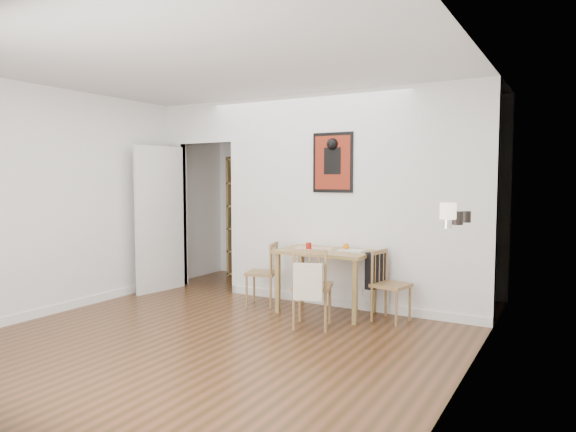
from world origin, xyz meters
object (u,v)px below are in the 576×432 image
Objects in this scene: fireplace at (465,288)px; bookshelf at (253,218)px; red_glass at (309,246)px; orange_fruit at (346,247)px; chair_front at (312,287)px; dining_table at (326,257)px; ceramic_jar_a at (457,218)px; ceramic_jar_b at (466,217)px; chair_right at (390,285)px; mantel_lamp at (448,213)px; chair_left at (262,274)px; notebook at (352,250)px.

bookshelf is at bearing 149.36° from fireplace.
orange_fruit is (0.38, 0.20, -0.00)m from red_glass.
chair_front is at bearing -59.10° from red_glass.
chair_front reaches higher than dining_table.
ceramic_jar_a is at bearing 150.26° from fireplace.
ceramic_jar_a reaches higher than chair_front.
ceramic_jar_b reaches higher than fireplace.
chair_front is 0.70m from red_glass.
chair_right is at bearing 139.26° from fireplace.
red_glass reaches higher than dining_table.
ceramic_jar_a is (-0.00, 0.38, -0.07)m from mantel_lamp.
chair_right is 1.26m from fireplace.
ceramic_jar_a reaches higher than chair_left.
orange_fruit is at bearing 171.83° from chair_right.
chair_right is at bearing 138.34° from ceramic_jar_a.
ceramic_jar_a is at bearing -4.63° from chair_front.
red_glass is (-1.87, 0.68, 0.16)m from fireplace.
chair_right is 3.75× the size of mantel_lamp.
ceramic_jar_a reaches higher than red_glass.
ceramic_jar_a is at bearing 90.36° from mantel_lamp.
red_glass is 2.12m from mantel_lamp.
mantel_lamp is at bearing -23.03° from chair_left.
orange_fruit is at bearing -30.58° from bookshelf.
bookshelf is 4.34m from mantel_lamp.
bookshelf is 4.13m from ceramic_jar_a.
ceramic_jar_a reaches higher than notebook.
dining_table is 0.88m from chair_left.
bookshelf is 9.16× the size of mantel_lamp.
chair_front is 0.68× the size of fireplace.
ceramic_jar_b is at bearing -21.47° from orange_fruit.
red_glass is 0.72× the size of ceramic_jar_a.
ceramic_jar_a is (-0.08, 0.05, 0.60)m from fireplace.
ceramic_jar_a reaches higher than fireplace.
mantel_lamp reaches higher than fireplace.
mantel_lamp is at bearing -41.71° from notebook.
dining_table is at bearing 155.62° from ceramic_jar_a.
orange_fruit is at bearing 9.51° from chair_left.
chair_front is 2.91m from bookshelf.
chair_right is 2.70× the size of notebook.
fireplace is 0.68m from ceramic_jar_b.
dining_table is 2.06m from mantel_lamp.
chair_left is at bearing -176.61° from chair_right.
ceramic_jar_a is at bearing -94.58° from ceramic_jar_b.
ceramic_jar_a is at bearing -24.38° from dining_table.
chair_right is at bearing 45.68° from chair_front.
notebook is 1.39× the size of mantel_lamp.
notebook is (0.17, 0.67, 0.31)m from chair_front.
bookshelf is 16.10× the size of ceramic_jar_a.
notebook is 1.84m from mantel_lamp.
chair_right is 3.05m from bookshelf.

